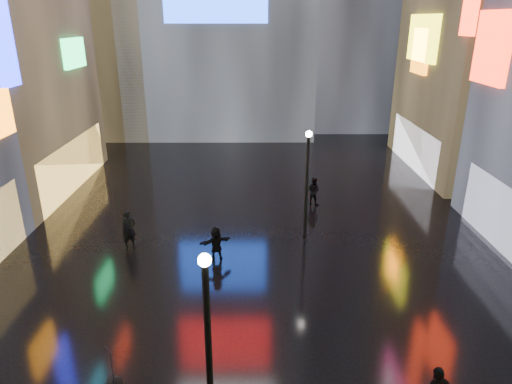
{
  "coord_description": "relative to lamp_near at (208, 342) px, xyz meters",
  "views": [
    {
      "loc": [
        -0.05,
        -0.66,
        9.81
      ],
      "look_at": [
        0.0,
        12.0,
        5.0
      ],
      "focal_mm": 32.0,
      "sensor_mm": 36.0,
      "label": 1
    }
  ],
  "objects": [
    {
      "name": "umbrella_2",
      "position": [
        -2.28,
        0.04,
        -0.7
      ],
      "size": [
        1.27,
        1.27,
        0.82
      ],
      "primitive_type": "imported",
      "rotation": [
        0.0,
        0.0,
        0.72
      ],
      "color": "black",
      "rests_on": "pedestrian_4"
    },
    {
      "name": "lamp_near",
      "position": [
        0.0,
        0.0,
        0.0
      ],
      "size": [
        0.3,
        0.3,
        5.2
      ],
      "color": "black",
      "rests_on": "ground"
    },
    {
      "name": "pedestrian_7",
      "position": [
        4.38,
        15.46,
        -2.17
      ],
      "size": [
        0.96,
        0.92,
        1.56
      ],
      "primitive_type": "imported",
      "rotation": [
        0.0,
        0.0,
        2.53
      ],
      "color": "black",
      "rests_on": "ground"
    },
    {
      "name": "pedestrian_6",
      "position": [
        -4.63,
        10.19,
        -2.03
      ],
      "size": [
        0.8,
        0.74,
        1.83
      ],
      "primitive_type": "imported",
      "rotation": [
        0.0,
        0.0,
        0.61
      ],
      "color": "black",
      "rests_on": "ground"
    },
    {
      "name": "ground",
      "position": [
        1.1,
        12.18,
        -2.94
      ],
      "size": [
        140.0,
        140.0,
        0.0
      ],
      "primitive_type": "plane",
      "color": "black",
      "rests_on": "ground"
    },
    {
      "name": "lamp_far",
      "position": [
        3.47,
        11.27,
        0.0
      ],
      "size": [
        0.3,
        0.3,
        5.2
      ],
      "color": "black",
      "rests_on": "ground"
    },
    {
      "name": "pedestrian_5",
      "position": [
        -0.6,
        9.08,
        -2.18
      ],
      "size": [
        1.48,
        0.99,
        1.53
      ],
      "primitive_type": "imported",
      "rotation": [
        0.0,
        0.0,
        3.56
      ],
      "color": "black",
      "rests_on": "ground"
    }
  ]
}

